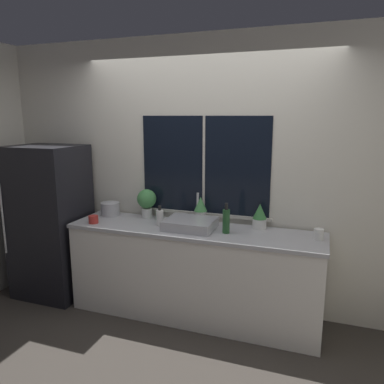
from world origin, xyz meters
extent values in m
plane|color=#38332D|center=(0.00, 0.00, 0.00)|extent=(14.00, 14.00, 0.00)
cube|color=silver|center=(0.00, 0.64, 1.35)|extent=(8.00, 0.06, 2.70)
cube|color=black|center=(0.00, 0.60, 1.45)|extent=(1.32, 0.01, 0.96)
cube|color=#BCB7AD|center=(0.00, 0.59, 1.45)|extent=(0.02, 0.01, 0.96)
cube|color=#BCB7AD|center=(0.00, 0.59, 0.96)|extent=(1.38, 0.04, 0.03)
cube|color=silver|center=(-2.25, 1.50, 1.35)|extent=(0.06, 7.00, 2.70)
cube|color=white|center=(0.00, 0.28, 0.43)|extent=(2.39, 0.57, 0.86)
cube|color=#ADADB2|center=(0.00, 0.28, 0.87)|extent=(2.42, 0.59, 0.03)
cube|color=black|center=(-1.61, 0.24, 0.81)|extent=(0.71, 0.61, 1.63)
cylinder|color=silver|center=(-1.94, -0.08, 0.90)|extent=(0.02, 0.02, 0.73)
cube|color=#ADADB2|center=(-0.03, 0.27, 0.94)|extent=(0.46, 0.38, 0.09)
cylinder|color=#B7B7BC|center=(-0.03, 0.49, 0.91)|extent=(0.04, 0.04, 0.03)
cylinder|color=#B7B7BC|center=(-0.03, 0.49, 1.06)|extent=(0.02, 0.02, 0.27)
cylinder|color=white|center=(-0.59, 0.50, 0.94)|extent=(0.11, 0.11, 0.10)
sphere|color=#478E4C|center=(-0.59, 0.50, 1.09)|extent=(0.20, 0.20, 0.20)
cylinder|color=white|center=(0.00, 0.50, 0.95)|extent=(0.11, 0.11, 0.12)
cone|color=#478E4C|center=(0.00, 0.50, 1.08)|extent=(0.13, 0.13, 0.14)
cylinder|color=white|center=(0.58, 0.50, 0.94)|extent=(0.13, 0.13, 0.09)
cone|color=#387A3D|center=(0.58, 0.50, 1.06)|extent=(0.13, 0.13, 0.14)
cylinder|color=white|center=(-0.34, 0.27, 0.97)|extent=(0.07, 0.07, 0.15)
cylinder|color=black|center=(-0.34, 0.27, 1.06)|extent=(0.03, 0.03, 0.04)
cylinder|color=#235128|center=(0.32, 0.25, 1.00)|extent=(0.07, 0.07, 0.22)
cylinder|color=black|center=(0.32, 0.25, 1.14)|extent=(0.03, 0.03, 0.06)
cylinder|color=#B72D28|center=(-0.99, 0.12, 0.93)|extent=(0.10, 0.10, 0.08)
cylinder|color=white|center=(1.12, 0.33, 0.94)|extent=(0.08, 0.08, 0.10)
cylinder|color=#38844C|center=(-0.43, 0.46, 0.94)|extent=(0.07, 0.07, 0.10)
cylinder|color=#B2B2B7|center=(-0.99, 0.44, 0.96)|extent=(0.20, 0.20, 0.14)
cone|color=#B2B2B7|center=(-0.99, 0.44, 1.04)|extent=(0.17, 0.17, 0.02)
camera|label=1|loc=(1.12, -2.91, 1.93)|focal=35.00mm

